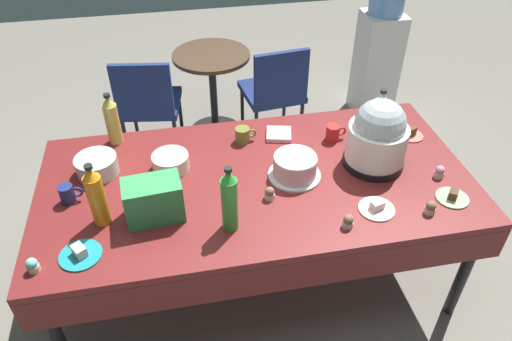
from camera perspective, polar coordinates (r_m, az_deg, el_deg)
The scene contains 29 objects.
ground at distance 2.97m, azimuth 0.00°, elevation -12.09°, with size 9.00×9.00×0.00m, color slate.
potluck_table at distance 2.48m, azimuth 0.00°, elevation -2.01°, with size 2.20×1.10×0.75m.
frosted_layer_cake at distance 2.42m, azimuth 4.68°, elevation 0.44°, with size 0.27×0.27×0.12m.
slow_cooker at distance 2.51m, azimuth 14.34°, elevation 3.99°, with size 0.32×0.32×0.38m.
glass_salad_bowl at distance 2.57m, azimuth -18.54°, elevation 0.58°, with size 0.21×0.21×0.10m, color #B2C6BC.
ceramic_snack_bowl at distance 2.51m, azimuth -10.19°, elevation 1.01°, with size 0.19×0.19×0.08m, color silver.
dessert_plate_coral at distance 2.87m, azimuth 18.07°, elevation 4.18°, with size 0.14×0.14×0.06m.
dessert_plate_cream at distance 2.33m, azimuth 14.27°, elevation -4.35°, with size 0.17×0.17×0.05m.
dessert_plate_teal at distance 2.19m, azimuth -20.32°, elevation -9.32°, with size 0.18×0.18×0.05m.
dessert_plate_sage at distance 2.50m, azimuth 22.48°, elevation -2.92°, with size 0.16×0.16×0.05m.
cupcake_berry at distance 2.19m, azimuth -25.22°, elevation -10.24°, with size 0.05×0.05×0.07m.
cupcake_rose at distance 2.60m, azimuth 21.14°, elevation -0.17°, with size 0.05×0.05×0.07m.
cupcake_vanilla at distance 2.37m, azimuth 20.18°, elevation -4.21°, with size 0.05×0.05×0.07m.
cupcake_mint at distance 2.20m, azimuth 10.98°, elevation -6.01°, with size 0.05×0.05×0.07m.
cupcake_lemon at distance 3.04m, azimuth 15.60°, elevation 7.21°, with size 0.05×0.05×0.07m.
cupcake_cocoa at distance 2.30m, azimuth 1.64°, elevation -2.76°, with size 0.05×0.05×0.07m.
soda_bottle_water at distance 2.79m, azimuth 14.58°, elevation 6.64°, with size 0.08×0.08×0.28m.
soda_bottle_lime_soda at distance 2.08m, azimuth -3.19°, elevation -3.61°, with size 0.07×0.07×0.34m.
soda_bottle_orange_juice at distance 2.22m, azimuth -18.57°, elevation -2.97°, with size 0.08×0.08×0.33m.
soda_bottle_ginger_ale at distance 2.73m, azimuth -16.86°, elevation 5.78°, with size 0.08×0.08×0.30m.
coffee_mug_navy at distance 2.45m, azimuth -21.62°, elevation -2.54°, with size 0.11×0.07×0.09m.
coffee_mug_olive at distance 2.67m, azimuth -1.57°, elevation 4.30°, with size 0.12×0.08×0.09m.
coffee_mug_red at distance 2.72m, azimuth 9.24°, elevation 4.49°, with size 0.12×0.08×0.09m.
soda_carton at distance 2.21m, azimuth -12.18°, elevation -3.46°, with size 0.26×0.16×0.20m, color #338C4C.
paper_napkin_stack at distance 2.74m, azimuth 2.75°, elevation 4.38°, with size 0.14×0.14×0.02m, color pink.
maroon_chair_left at distance 3.67m, azimuth -12.81°, elevation 8.14°, with size 0.50×0.50×0.85m.
maroon_chair_right at distance 3.74m, azimuth 2.29°, elevation 9.77°, with size 0.49×0.49×0.85m.
round_cafe_table at distance 3.87m, azimuth -5.22°, elevation 10.78°, with size 0.60×0.60×0.72m.
water_cooler at distance 4.26m, azimuth 14.48°, elevation 13.82°, with size 0.32×0.32×1.24m.
Camera 1 is at (-0.36, -1.84, 2.31)m, focal length 33.39 mm.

